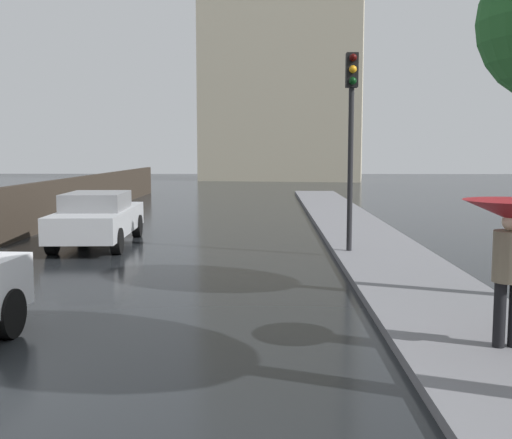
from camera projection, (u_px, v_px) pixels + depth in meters
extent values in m
plane|color=black|center=(4.00, 407.00, 5.93)|extent=(120.00, 120.00, 0.00)
cylinder|color=black|center=(8.00, 313.00, 8.10)|extent=(0.26, 0.65, 0.64)
cube|color=#B2B5BA|center=(98.00, 221.00, 16.06)|extent=(1.85, 4.60, 0.62)
cube|color=gray|center=(96.00, 201.00, 15.84)|extent=(1.53, 2.06, 0.43)
cylinder|color=black|center=(117.00, 241.00, 14.64)|extent=(0.25, 0.63, 0.62)
cylinder|color=black|center=(52.00, 241.00, 14.59)|extent=(0.25, 0.63, 0.62)
cylinder|color=black|center=(137.00, 226.00, 17.60)|extent=(0.25, 0.63, 0.62)
cylinder|color=black|center=(83.00, 226.00, 17.56)|extent=(0.25, 0.63, 0.62)
cylinder|color=black|center=(500.00, 315.00, 7.26)|extent=(0.14, 0.14, 0.77)
cylinder|color=#726651|center=(510.00, 256.00, 7.19)|extent=(0.38, 0.38, 0.59)
sphere|color=beige|center=(511.00, 222.00, 7.15)|extent=(0.21, 0.21, 0.21)
cylinder|color=#4C4C51|center=(511.00, 231.00, 7.16)|extent=(0.02, 0.02, 0.71)
cone|color=maroon|center=(512.00, 210.00, 7.13)|extent=(1.09, 1.09, 0.24)
cylinder|color=black|center=(350.00, 170.00, 14.15)|extent=(0.12, 0.12, 3.67)
cube|color=black|center=(352.00, 70.00, 13.91)|extent=(0.26, 0.26, 0.75)
sphere|color=#360503|center=(353.00, 58.00, 13.71)|extent=(0.17, 0.17, 0.17)
sphere|color=orange|center=(353.00, 69.00, 13.73)|extent=(0.17, 0.17, 0.17)
sphere|color=black|center=(353.00, 81.00, 13.76)|extent=(0.17, 0.17, 0.17)
cube|color=#B2A88E|center=(284.00, 30.00, 51.27)|extent=(13.85, 9.63, 24.52)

